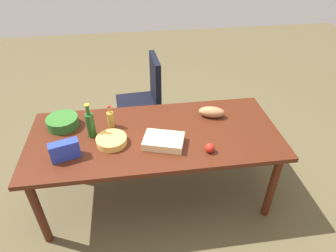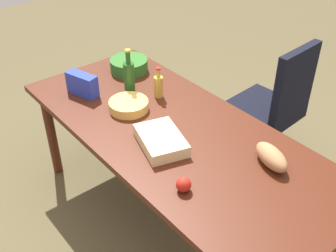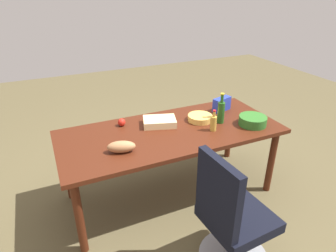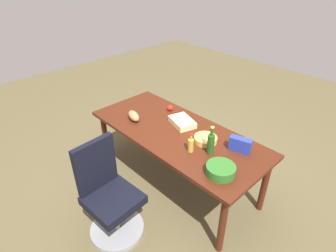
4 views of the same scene
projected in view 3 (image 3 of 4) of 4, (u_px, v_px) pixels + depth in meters
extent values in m
plane|color=brown|center=(171.00, 193.00, 3.18)|extent=(10.00, 10.00, 0.00)
cube|color=#461B0E|center=(171.00, 132.00, 2.85)|extent=(2.15, 0.93, 0.04)
cylinder|color=#461B0E|center=(229.00, 131.00, 3.69)|extent=(0.07, 0.07, 0.72)
cylinder|color=#461B0E|center=(67.00, 168.00, 2.97)|extent=(0.07, 0.07, 0.72)
cylinder|color=#461B0E|center=(271.00, 162.00, 3.07)|extent=(0.07, 0.07, 0.72)
cylinder|color=#461B0E|center=(79.00, 218.00, 2.35)|extent=(0.07, 0.07, 0.72)
cylinder|color=gray|center=(236.00, 237.00, 2.31)|extent=(0.06, 0.06, 0.40)
cube|color=black|center=(238.00, 218.00, 2.22)|extent=(0.51, 0.51, 0.09)
cube|color=black|center=(218.00, 194.00, 1.99)|extent=(0.09, 0.44, 0.54)
cube|color=beige|center=(160.00, 122.00, 2.93)|extent=(0.37, 0.31, 0.07)
cylinder|color=gold|center=(213.00, 124.00, 2.81)|extent=(0.07, 0.07, 0.14)
cylinder|color=gold|center=(214.00, 114.00, 2.76)|extent=(0.03, 0.03, 0.06)
cylinder|color=red|center=(214.00, 111.00, 2.75)|extent=(0.04, 0.04, 0.01)
ellipsoid|color=#A77248|center=(121.00, 147.00, 2.46)|extent=(0.26, 0.18, 0.10)
cylinder|color=#21511B|center=(221.00, 113.00, 2.95)|extent=(0.08, 0.08, 0.22)
cylinder|color=#21511B|center=(222.00, 99.00, 2.88)|extent=(0.04, 0.04, 0.08)
cylinder|color=gold|center=(223.00, 94.00, 2.86)|extent=(0.04, 0.04, 0.01)
cylinder|color=#2C6523|center=(253.00, 121.00, 2.93)|extent=(0.35, 0.35, 0.09)
cylinder|color=#E2B251|center=(200.00, 118.00, 3.02)|extent=(0.32, 0.32, 0.06)
sphere|color=red|center=(122.00, 122.00, 2.91)|extent=(0.09, 0.09, 0.08)
cube|color=#253AB0|center=(222.00, 104.00, 3.24)|extent=(0.23, 0.14, 0.15)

